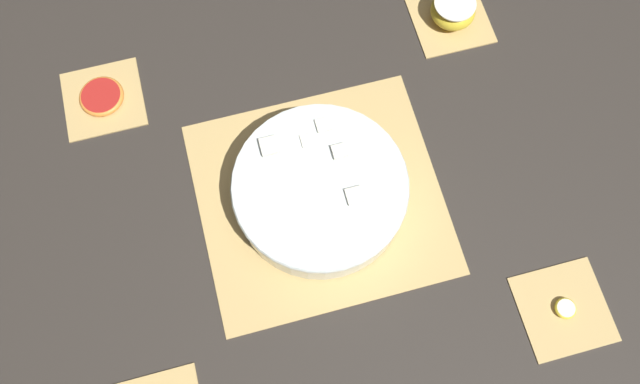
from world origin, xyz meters
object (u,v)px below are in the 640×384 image
at_px(fruit_salad_bowl, 320,189).
at_px(grapefruit_slice, 102,97).
at_px(apple_half, 453,10).
at_px(banana_coin_single, 565,308).

xyz_separation_m(fruit_salad_bowl, grapefruit_slice, (0.35, -0.30, -0.03)).
bearing_deg(apple_half, grapefruit_slice, -0.00).
distance_m(fruit_salad_bowl, banana_coin_single, 0.46).
relative_size(fruit_salad_bowl, apple_half, 3.46).
bearing_deg(banana_coin_single, grapefruit_slice, -40.58).
bearing_deg(fruit_salad_bowl, apple_half, -139.53).
distance_m(fruit_salad_bowl, grapefruit_slice, 0.46).
height_order(fruit_salad_bowl, grapefruit_slice, fruit_salad_bowl).
bearing_deg(banana_coin_single, apple_half, -90.00).
xyz_separation_m(apple_half, grapefruit_slice, (0.69, -0.00, -0.02)).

